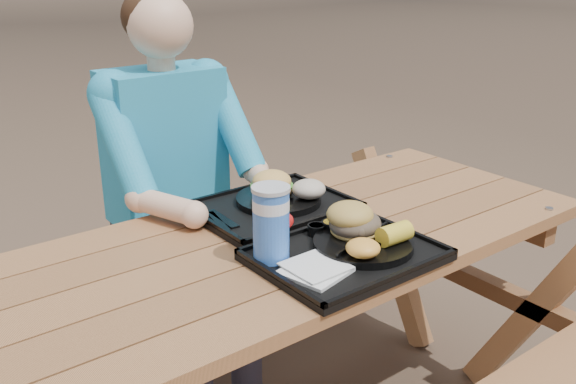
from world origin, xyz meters
TOP-DOWN VIEW (x-y plane):
  - picnic_table at (0.00, 0.00)m, footprint 1.80×1.49m
  - tray_near at (0.03, -0.21)m, footprint 0.45×0.35m
  - tray_far at (0.07, 0.17)m, footprint 0.45×0.35m
  - plate_near at (0.08, -0.21)m, footprint 0.26×0.26m
  - plate_far at (0.10, 0.18)m, footprint 0.26×0.26m
  - napkin_stack at (-0.11, -0.24)m, footprint 0.17×0.17m
  - soda_cup at (-0.14, -0.12)m, footprint 0.09×0.09m
  - condiment_bbq at (0.04, -0.07)m, footprint 0.05×0.05m
  - condiment_mustard at (0.08, -0.09)m, footprint 0.06×0.06m
  - sandwich at (0.10, -0.16)m, footprint 0.13×0.13m
  - mac_cheese at (0.02, -0.27)m, footprint 0.09×0.09m
  - corn_cob at (0.13, -0.27)m, footprint 0.09×0.09m
  - cutlery_far at (-0.11, 0.17)m, footprint 0.03×0.15m
  - burger at (0.10, 0.21)m, footprint 0.12×0.12m
  - baked_beans at (0.04, 0.13)m, footprint 0.08×0.08m
  - potato_salad at (0.17, 0.11)m, footprint 0.10×0.10m
  - diner at (-0.04, 0.62)m, footprint 0.48×0.84m

SIDE VIEW (x-z plane):
  - picnic_table at x=0.00m, z-range 0.00..0.75m
  - diner at x=-0.04m, z-range 0.00..1.28m
  - tray_near at x=0.03m, z-range 0.75..0.77m
  - tray_far at x=0.07m, z-range 0.75..0.77m
  - cutlery_far at x=-0.11m, z-range 0.77..0.78m
  - napkin_stack at x=-0.11m, z-range 0.77..0.79m
  - plate_near at x=0.08m, z-range 0.77..0.79m
  - plate_far at x=0.10m, z-range 0.77..0.79m
  - condiment_bbq at x=0.04m, z-range 0.77..0.80m
  - condiment_mustard at x=0.08m, z-range 0.77..0.80m
  - baked_beans at x=0.04m, z-range 0.79..0.83m
  - mac_cheese at x=0.02m, z-range 0.79..0.83m
  - corn_cob at x=0.13m, z-range 0.79..0.84m
  - potato_salad at x=0.17m, z-range 0.79..0.85m
  - burger at x=0.10m, z-range 0.79..0.90m
  - sandwich at x=0.10m, z-range 0.79..0.93m
  - soda_cup at x=-0.14m, z-range 0.77..0.95m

